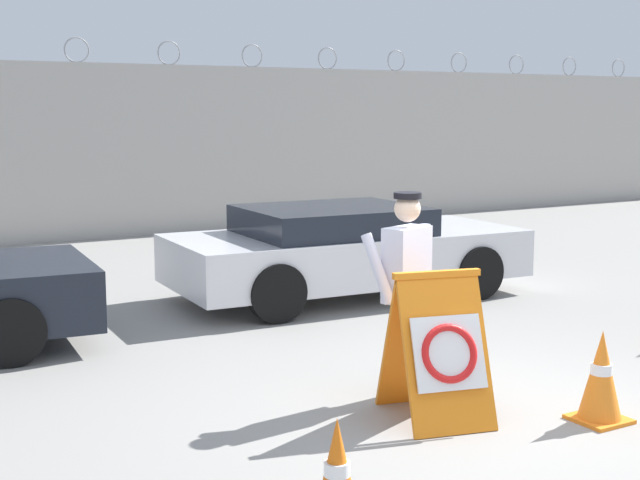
% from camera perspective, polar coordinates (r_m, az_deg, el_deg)
% --- Properties ---
extents(ground_plane, '(90.00, 90.00, 0.00)m').
position_cam_1_polar(ground_plane, '(7.28, 9.96, -10.87)').
color(ground_plane, gray).
extents(perimeter_wall, '(36.00, 0.30, 3.68)m').
position_cam_1_polar(perimeter_wall, '(16.99, -15.08, 5.50)').
color(perimeter_wall, '#ADA8A0').
rests_on(perimeter_wall, ground_plane).
extents(barricade_sign, '(0.86, 0.99, 1.17)m').
position_cam_1_polar(barricade_sign, '(6.94, 7.59, -6.79)').
color(barricade_sign, orange).
rests_on(barricade_sign, ground_plane).
extents(security_guard, '(0.67, 0.35, 1.71)m').
position_cam_1_polar(security_guard, '(7.40, 5.52, -2.84)').
color(security_guard, '#514C42').
rests_on(security_guard, ground_plane).
extents(traffic_cone_near, '(0.39, 0.39, 0.72)m').
position_cam_1_polar(traffic_cone_near, '(7.23, 17.54, -8.33)').
color(traffic_cone_near, orange).
rests_on(traffic_cone_near, ground_plane).
extents(traffic_cone_far, '(0.35, 0.35, 0.70)m').
position_cam_1_polar(traffic_cone_far, '(5.13, 1.09, -15.02)').
color(traffic_cone_far, orange).
rests_on(traffic_cone_far, ground_plane).
extents(parked_car_rear_sedan, '(4.59, 2.21, 1.17)m').
position_cam_1_polar(parked_car_rear_sedan, '(11.37, 1.54, -0.61)').
color(parked_car_rear_sedan, black).
rests_on(parked_car_rear_sedan, ground_plane).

